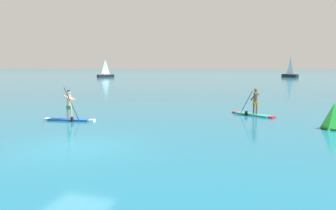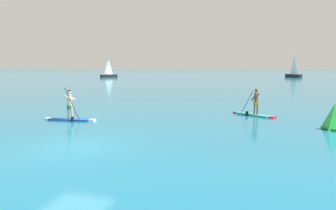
{
  "view_description": "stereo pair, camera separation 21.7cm",
  "coord_description": "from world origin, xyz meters",
  "px_view_note": "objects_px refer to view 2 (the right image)",
  "views": [
    {
      "loc": [
        7.14,
        -11.34,
        3.25
      ],
      "look_at": [
        1.92,
        6.43,
        1.01
      ],
      "focal_mm": 35.94,
      "sensor_mm": 36.0,
      "label": 1
    },
    {
      "loc": [
        7.35,
        -11.28,
        3.25
      ],
      "look_at": [
        1.92,
        6.43,
        1.01
      ],
      "focal_mm": 35.94,
      "sensor_mm": 36.0,
      "label": 2
    }
  ],
  "objects_px": {
    "paddleboarder_far_right": "(254,110)",
    "sailboat_right_horizon": "(294,74)",
    "race_marker_buoy": "(334,118)",
    "sailboat_left_horizon": "(109,74)",
    "paddleboarder_mid_center": "(70,113)"
  },
  "relations": [
    {
      "from": "paddleboarder_far_right",
      "to": "sailboat_right_horizon",
      "type": "distance_m",
      "value": 68.12
    },
    {
      "from": "race_marker_buoy",
      "to": "sailboat_right_horizon",
      "type": "distance_m",
      "value": 71.41
    },
    {
      "from": "sailboat_left_horizon",
      "to": "sailboat_right_horizon",
      "type": "bearing_deg",
      "value": 142.14
    },
    {
      "from": "paddleboarder_mid_center",
      "to": "paddleboarder_far_right",
      "type": "height_order",
      "value": "paddleboarder_mid_center"
    },
    {
      "from": "paddleboarder_mid_center",
      "to": "paddleboarder_far_right",
      "type": "relative_size",
      "value": 1.12
    },
    {
      "from": "paddleboarder_far_right",
      "to": "sailboat_right_horizon",
      "type": "height_order",
      "value": "sailboat_right_horizon"
    },
    {
      "from": "paddleboarder_mid_center",
      "to": "sailboat_left_horizon",
      "type": "height_order",
      "value": "sailboat_left_horizon"
    },
    {
      "from": "paddleboarder_mid_center",
      "to": "race_marker_buoy",
      "type": "distance_m",
      "value": 14.33
    },
    {
      "from": "paddleboarder_far_right",
      "to": "sailboat_right_horizon",
      "type": "bearing_deg",
      "value": -60.43
    },
    {
      "from": "sailboat_left_horizon",
      "to": "paddleboarder_mid_center",
      "type": "bearing_deg",
      "value": 61.26
    },
    {
      "from": "paddleboarder_mid_center",
      "to": "sailboat_left_horizon",
      "type": "distance_m",
      "value": 66.41
    },
    {
      "from": "race_marker_buoy",
      "to": "sailboat_right_horizon",
      "type": "height_order",
      "value": "sailboat_right_horizon"
    },
    {
      "from": "race_marker_buoy",
      "to": "sailboat_right_horizon",
      "type": "xyz_separation_m",
      "value": [
        2.25,
        71.38,
        0.19
      ]
    },
    {
      "from": "race_marker_buoy",
      "to": "paddleboarder_far_right",
      "type": "bearing_deg",
      "value": 138.84
    },
    {
      "from": "paddleboarder_far_right",
      "to": "sailboat_right_horizon",
      "type": "relative_size",
      "value": 0.5
    }
  ]
}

